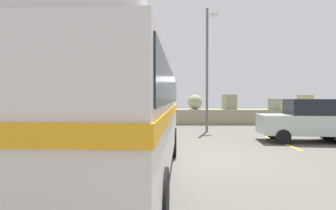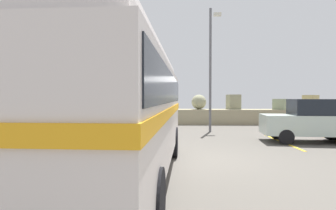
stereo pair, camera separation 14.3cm
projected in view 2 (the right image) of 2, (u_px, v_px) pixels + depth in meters
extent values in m
cube|color=#57524C|center=(191.00, 159.00, 8.62)|extent=(32.00, 26.00, 0.02)
cube|color=gray|center=(182.00, 117.00, 20.39)|extent=(31.36, 1.80, 1.10)
cube|color=gray|center=(3.00, 103.00, 20.81)|extent=(1.01, 0.81, 0.91)
cube|color=gray|center=(45.00, 104.00, 20.24)|extent=(1.04, 1.03, 0.76)
sphere|color=gray|center=(78.00, 104.00, 20.29)|extent=(0.83, 0.83, 0.83)
sphere|color=tan|center=(121.00, 103.00, 20.85)|extent=(0.92, 0.92, 0.92)
sphere|color=gray|center=(156.00, 103.00, 20.55)|extent=(0.88, 0.88, 0.88)
sphere|color=gray|center=(199.00, 102.00, 20.33)|extent=(1.08, 1.08, 1.08)
cube|color=gray|center=(233.00, 102.00, 20.50)|extent=(0.94, 1.15, 1.09)
cube|color=gray|center=(280.00, 104.00, 19.93)|extent=(1.14, 1.12, 0.77)
cube|color=tan|center=(311.00, 102.00, 20.47)|extent=(1.32, 1.30, 1.05)
cube|color=gold|center=(282.00, 142.00, 12.00)|extent=(0.12, 4.40, 0.01)
cylinder|color=black|center=(106.00, 141.00, 9.10)|extent=(0.32, 0.97, 0.96)
cylinder|color=black|center=(173.00, 142.00, 8.94)|extent=(0.32, 0.97, 0.96)
cylinder|color=black|center=(153.00, 203.00, 3.75)|extent=(0.32, 0.97, 0.96)
cube|color=silver|center=(120.00, 113.00, 6.40)|extent=(2.78, 8.50, 2.10)
cylinder|color=silver|center=(119.00, 68.00, 6.37)|extent=(2.56, 8.16, 2.20)
cube|color=orange|center=(120.00, 111.00, 6.39)|extent=(2.83, 8.59, 0.20)
cube|color=black|center=(120.00, 88.00, 6.38)|extent=(2.80, 8.17, 0.64)
cube|color=silver|center=(147.00, 130.00, 10.68)|extent=(2.28, 0.26, 0.28)
cylinder|color=black|center=(286.00, 137.00, 11.29)|extent=(0.64, 0.26, 0.62)
cylinder|color=black|center=(276.00, 132.00, 12.81)|extent=(0.64, 0.26, 0.62)
cylinder|color=black|center=(335.00, 133.00, 12.48)|extent=(0.64, 0.26, 0.62)
cube|color=#B1C1B8|center=(312.00, 125.00, 11.88)|extent=(4.25, 2.11, 0.84)
cube|color=black|center=(318.00, 107.00, 11.83)|extent=(2.35, 1.78, 0.68)
cylinder|color=black|center=(330.00, 133.00, 12.66)|extent=(0.63, 0.24, 0.62)
cylinder|color=#5B5B60|center=(210.00, 71.00, 15.50)|extent=(0.14, 0.14, 6.94)
cube|color=beige|center=(217.00, 14.00, 16.22)|extent=(0.44, 0.24, 0.18)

